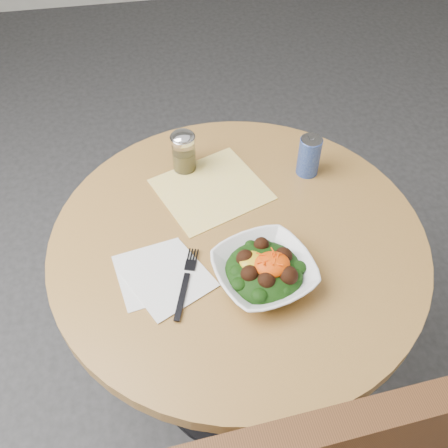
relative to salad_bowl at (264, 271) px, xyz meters
name	(u,v)px	position (x,y,z in m)	size (l,w,h in m)	color
ground	(234,374)	(-0.03, 0.13, -0.78)	(6.00, 6.00, 0.00)	#2A2A2D
table	(237,284)	(-0.03, 0.13, -0.23)	(0.90, 0.90, 0.75)	black
cloth_napkin	(211,189)	(-0.07, 0.30, -0.03)	(0.26, 0.24, 0.00)	#E8B70C
paper_napkins	(162,276)	(-0.22, 0.05, -0.03)	(0.23, 0.23, 0.00)	silver
salad_bowl	(264,271)	(0.00, 0.00, 0.00)	(0.26, 0.26, 0.08)	white
fork	(186,281)	(-0.17, 0.02, -0.02)	(0.08, 0.19, 0.00)	black
spice_shaker	(184,151)	(-0.12, 0.40, 0.03)	(0.07, 0.07, 0.12)	silver
beverage_can	(309,156)	(0.20, 0.32, 0.03)	(0.06, 0.06, 0.11)	navy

